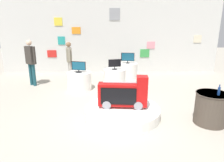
{
  "coord_description": "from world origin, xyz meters",
  "views": [
    {
      "loc": [
        -0.13,
        -4.52,
        2.27
      ],
      "look_at": [
        -0.02,
        0.5,
        0.83
      ],
      "focal_mm": 32.3,
      "sensor_mm": 36.0,
      "label": 1
    }
  ],
  "objects_px": {
    "display_pedestal_left_rear": "(79,81)",
    "tv_on_left_rear": "(79,67)",
    "tv_on_right_rear": "(115,64)",
    "display_pedestal_center_rear": "(127,70)",
    "shopper_browsing_rear": "(69,59)",
    "tv_on_center_rear": "(128,57)",
    "side_table_round": "(211,108)",
    "novelty_firetruck_tv": "(124,95)",
    "main_display_pedestal": "(122,112)",
    "bottle_on_side_table": "(219,91)",
    "shopper_browsing_near_truck": "(31,59)",
    "display_pedestal_right_rear": "(115,78)"
  },
  "relations": [
    {
      "from": "display_pedestal_left_rear",
      "to": "tv_on_left_rear",
      "type": "relative_size",
      "value": 1.71
    },
    {
      "from": "tv_on_left_rear",
      "to": "tv_on_right_rear",
      "type": "xyz_separation_m",
      "value": [
        1.26,
        0.43,
        0.01
      ]
    },
    {
      "from": "display_pedestal_center_rear",
      "to": "shopper_browsing_rear",
      "type": "height_order",
      "value": "shopper_browsing_rear"
    },
    {
      "from": "display_pedestal_center_rear",
      "to": "tv_on_center_rear",
      "type": "bearing_deg",
      "value": -81.07
    },
    {
      "from": "display_pedestal_center_rear",
      "to": "tv_on_center_rear",
      "type": "height_order",
      "value": "tv_on_center_rear"
    },
    {
      "from": "tv_on_center_rear",
      "to": "side_table_round",
      "type": "bearing_deg",
      "value": -70.08
    },
    {
      "from": "novelty_firetruck_tv",
      "to": "shopper_browsing_rear",
      "type": "xyz_separation_m",
      "value": [
        -1.91,
        3.32,
        0.34
      ]
    },
    {
      "from": "main_display_pedestal",
      "to": "shopper_browsing_rear",
      "type": "xyz_separation_m",
      "value": [
        -1.89,
        3.31,
        0.8
      ]
    },
    {
      "from": "tv_on_center_rear",
      "to": "tv_on_right_rear",
      "type": "xyz_separation_m",
      "value": [
        -0.6,
        -1.21,
        -0.04
      ]
    },
    {
      "from": "bottle_on_side_table",
      "to": "shopper_browsing_rear",
      "type": "relative_size",
      "value": 0.15
    },
    {
      "from": "display_pedestal_left_rear",
      "to": "tv_on_right_rear",
      "type": "distance_m",
      "value": 1.43
    },
    {
      "from": "shopper_browsing_rear",
      "to": "tv_on_center_rear",
      "type": "bearing_deg",
      "value": 12.02
    },
    {
      "from": "tv_on_right_rear",
      "to": "shopper_browsing_rear",
      "type": "distance_m",
      "value": 1.92
    },
    {
      "from": "display_pedestal_left_rear",
      "to": "display_pedestal_center_rear",
      "type": "bearing_deg",
      "value": 41.3
    },
    {
      "from": "bottle_on_side_table",
      "to": "shopper_browsing_near_truck",
      "type": "height_order",
      "value": "shopper_browsing_near_truck"
    },
    {
      "from": "tv_on_left_rear",
      "to": "tv_on_center_rear",
      "type": "relative_size",
      "value": 0.89
    },
    {
      "from": "display_pedestal_center_rear",
      "to": "display_pedestal_right_rear",
      "type": "bearing_deg",
      "value": -116.26
    },
    {
      "from": "display_pedestal_left_rear",
      "to": "shopper_browsing_rear",
      "type": "height_order",
      "value": "shopper_browsing_rear"
    },
    {
      "from": "tv_on_right_rear",
      "to": "display_pedestal_right_rear",
      "type": "bearing_deg",
      "value": 77.52
    },
    {
      "from": "novelty_firetruck_tv",
      "to": "side_table_round",
      "type": "xyz_separation_m",
      "value": [
        2.0,
        -0.39,
        -0.21
      ]
    },
    {
      "from": "main_display_pedestal",
      "to": "display_pedestal_center_rear",
      "type": "relative_size",
      "value": 2.23
    },
    {
      "from": "display_pedestal_right_rear",
      "to": "tv_on_right_rear",
      "type": "xyz_separation_m",
      "value": [
        -0.0,
        -0.0,
        0.53
      ]
    },
    {
      "from": "tv_on_right_rear",
      "to": "shopper_browsing_near_truck",
      "type": "distance_m",
      "value": 3.1
    },
    {
      "from": "main_display_pedestal",
      "to": "tv_on_center_rear",
      "type": "relative_size",
      "value": 3.35
    },
    {
      "from": "tv_on_left_rear",
      "to": "display_pedestal_center_rear",
      "type": "distance_m",
      "value": 2.53
    },
    {
      "from": "display_pedestal_right_rear",
      "to": "display_pedestal_center_rear",
      "type": "bearing_deg",
      "value": 63.74
    },
    {
      "from": "novelty_firetruck_tv",
      "to": "bottle_on_side_table",
      "type": "bearing_deg",
      "value": -13.98
    },
    {
      "from": "display_pedestal_left_rear",
      "to": "display_pedestal_right_rear",
      "type": "height_order",
      "value": "same"
    },
    {
      "from": "tv_on_center_rear",
      "to": "display_pedestal_right_rear",
      "type": "height_order",
      "value": "tv_on_center_rear"
    },
    {
      "from": "side_table_round",
      "to": "shopper_browsing_rear",
      "type": "distance_m",
      "value": 5.42
    },
    {
      "from": "tv_on_left_rear",
      "to": "display_pedestal_center_rear",
      "type": "xyz_separation_m",
      "value": [
        1.86,
        1.64,
        -0.52
      ]
    },
    {
      "from": "tv_on_left_rear",
      "to": "bottle_on_side_table",
      "type": "distance_m",
      "value": 4.38
    },
    {
      "from": "shopper_browsing_near_truck",
      "to": "tv_on_right_rear",
      "type": "bearing_deg",
      "value": -2.73
    },
    {
      "from": "tv_on_left_rear",
      "to": "shopper_browsing_rear",
      "type": "height_order",
      "value": "shopper_browsing_rear"
    },
    {
      "from": "display_pedestal_right_rear",
      "to": "tv_on_center_rear",
      "type": "bearing_deg",
      "value": 63.63
    },
    {
      "from": "novelty_firetruck_tv",
      "to": "bottle_on_side_table",
      "type": "relative_size",
      "value": 5.03
    },
    {
      "from": "main_display_pedestal",
      "to": "display_pedestal_center_rear",
      "type": "distance_m",
      "value": 3.86
    },
    {
      "from": "tv_on_center_rear",
      "to": "shopper_browsing_rear",
      "type": "bearing_deg",
      "value": -167.98
    },
    {
      "from": "shopper_browsing_rear",
      "to": "display_pedestal_center_rear",
      "type": "bearing_deg",
      "value": 12.13
    },
    {
      "from": "novelty_firetruck_tv",
      "to": "shopper_browsing_rear",
      "type": "distance_m",
      "value": 3.84
    },
    {
      "from": "novelty_firetruck_tv",
      "to": "display_pedestal_right_rear",
      "type": "distance_m",
      "value": 2.64
    },
    {
      "from": "side_table_round",
      "to": "shopper_browsing_rear",
      "type": "xyz_separation_m",
      "value": [
        -3.91,
        3.71,
        0.54
      ]
    },
    {
      "from": "side_table_round",
      "to": "bottle_on_side_table",
      "type": "height_order",
      "value": "bottle_on_side_table"
    },
    {
      "from": "tv_on_left_rear",
      "to": "display_pedestal_right_rear",
      "type": "relative_size",
      "value": 0.62
    },
    {
      "from": "display_pedestal_left_rear",
      "to": "side_table_round",
      "type": "relative_size",
      "value": 1.14
    },
    {
      "from": "tv_on_left_rear",
      "to": "side_table_round",
      "type": "relative_size",
      "value": 0.67
    },
    {
      "from": "display_pedestal_center_rear",
      "to": "tv_on_right_rear",
      "type": "height_order",
      "value": "tv_on_right_rear"
    },
    {
      "from": "main_display_pedestal",
      "to": "shopper_browsing_rear",
      "type": "height_order",
      "value": "shopper_browsing_rear"
    },
    {
      "from": "display_pedestal_left_rear",
      "to": "shopper_browsing_rear",
      "type": "relative_size",
      "value": 0.54
    },
    {
      "from": "side_table_round",
      "to": "shopper_browsing_near_truck",
      "type": "height_order",
      "value": "shopper_browsing_near_truck"
    }
  ]
}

